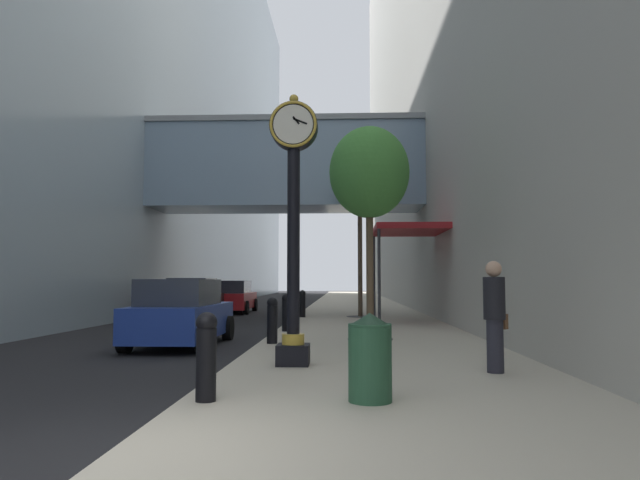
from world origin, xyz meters
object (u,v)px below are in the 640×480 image
bollard_nearest (206,354)px  bollard_sixth (302,303)px  bollard_third (272,319)px  bollard_fifth (296,307)px  trash_bin (370,356)px  street_clock (294,214)px  bollard_fourth (286,312)px  pedestrian_walking (495,313)px  car_black_mid (193,300)px  street_tree_near (369,174)px  car_blue_far (181,314)px  car_red_near (232,297)px  street_tree_mid_near (360,186)px

bollard_nearest → bollard_sixth: 15.87m
bollard_third → bollard_fifth: (0.00, 6.35, 0.00)m
bollard_sixth → trash_bin: 15.93m
street_clock → bollard_fourth: 6.89m
pedestrian_walking → trash_bin: bearing=-132.5°
car_black_mid → bollard_sixth: bearing=-1.8°
street_tree_near → trash_bin: 8.11m
bollard_sixth → car_blue_far: (-2.28, -8.94, 0.09)m
car_red_near → bollard_fourth: bearing=-71.7°
car_blue_far → pedestrian_walking: bearing=-36.2°
bollard_sixth → car_red_near: car_red_near is taller
street_clock → pedestrian_walking: street_clock is taller
bollard_nearest → car_black_mid: (-4.38, 16.01, 0.11)m
street_tree_mid_near → car_black_mid: street_tree_mid_near is taller
car_black_mid → car_blue_far: size_ratio=1.04×
bollard_fourth → car_red_near: 12.36m
bollard_third → street_tree_near: street_tree_near is taller
street_clock → bollard_third: bearing=103.1°
bollard_third → car_red_near: bearing=104.6°
street_tree_mid_near → street_clock: bearing=-96.5°
street_tree_near → street_clock: bearing=-109.1°
bollard_third → car_red_near: car_red_near is taller
bollard_third → car_blue_far: 2.35m
street_tree_mid_near → car_blue_far: (-4.57, -9.26, -4.60)m
bollard_sixth → street_tree_near: street_tree_near is taller
bollard_fourth → bollard_fifth: bearing=90.0°
street_tree_near → street_tree_mid_near: street_tree_mid_near is taller
car_red_near → car_blue_far: 14.42m
bollard_sixth → car_red_near: (-3.88, 5.38, 0.08)m
bollard_fourth → bollard_sixth: bearing=90.0°
pedestrian_walking → car_red_near: size_ratio=0.39×
trash_bin → pedestrian_walking: 3.08m
street_clock → car_red_near: (-4.66, 18.27, -1.96)m
pedestrian_walking → street_tree_near: bearing=109.1°
bollard_nearest → street_tree_near: size_ratio=0.20×
bollard_nearest → bollard_fourth: bearing=90.0°
street_clock → car_red_near: 18.96m
street_clock → trash_bin: (1.18, -2.92, -2.05)m
bollard_sixth → street_tree_near: bearing=-75.0°
bollard_nearest → bollard_sixth: (0.00, 15.87, 0.00)m
street_tree_near → car_blue_far: (-4.57, -0.41, -3.45)m
bollard_fourth → trash_bin: bollard_fourth is taller
bollard_fifth → car_black_mid: car_black_mid is taller
trash_bin → car_black_mid: bearing=111.7°
street_clock → street_tree_near: bearing=70.9°
car_black_mid → trash_bin: bearing=-68.3°
car_red_near → car_blue_far: (1.60, -14.33, 0.01)m
trash_bin → street_clock: bearing=112.1°
car_red_near → street_tree_near: bearing=-66.1°
bollard_fourth → street_tree_near: 4.74m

